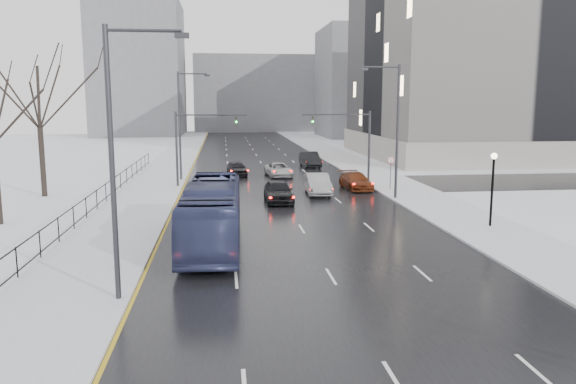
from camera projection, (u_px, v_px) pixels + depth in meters
name	position (u px, v px, depth m)	size (l,w,h in m)	color
road	(265.00, 169.00, 61.00)	(16.00, 150.00, 0.04)	black
cross_road	(275.00, 186.00, 49.24)	(130.00, 10.00, 0.04)	black
sidewalk_left	(167.00, 170.00, 59.81)	(5.00, 150.00, 0.16)	silver
sidewalk_right	(359.00, 167.00, 62.18)	(5.00, 150.00, 0.16)	silver
park_strip	(74.00, 171.00, 58.74)	(14.00, 150.00, 0.12)	white
tree_park_d	(0.00, 226.00, 33.51)	(8.75, 8.75, 12.50)	black
tree_park_e	(45.00, 198.00, 43.26)	(9.45, 9.45, 13.50)	black
iron_fence	(64.00, 223.00, 29.98)	(0.06, 70.00, 1.30)	black
streetlight_r_mid	(394.00, 125.00, 41.42)	(2.95, 0.25, 10.00)	#2D2D33
streetlight_l_near	(118.00, 151.00, 19.96)	(2.95, 0.25, 10.00)	#2D2D33
streetlight_l_far	(182.00, 120.00, 51.34)	(2.95, 0.25, 10.00)	#2D2D33
lamppost_r_mid	(493.00, 179.00, 32.36)	(0.36, 0.36, 4.28)	black
mast_signal_right	(357.00, 138.00, 49.41)	(6.10, 0.33, 6.50)	#2D2D33
mast_signal_left	(189.00, 140.00, 47.75)	(6.10, 0.33, 6.50)	#2D2D33
no_uturn_sign	(391.00, 163.00, 45.99)	(0.60, 0.06, 2.70)	#2D2D33
civic_building	(519.00, 72.00, 74.92)	(41.00, 31.00, 24.80)	gray
bldg_far_right	(379.00, 83.00, 116.32)	(24.00, 20.00, 22.00)	slate
bldg_far_left	(139.00, 69.00, 119.99)	(18.00, 22.00, 28.00)	slate
bldg_far_center	(257.00, 94.00, 138.44)	(30.00, 18.00, 18.00)	slate
bus	(212.00, 214.00, 28.74)	(2.75, 11.74, 3.27)	navy
sedan_center_near	(278.00, 191.00, 40.94)	(1.95, 4.84, 1.65)	black
sedan_right_near	(318.00, 184.00, 44.47)	(1.74, 5.00, 1.65)	gray
sedan_right_cross	(279.00, 170.00, 54.89)	(2.21, 4.80, 1.33)	#A8A8AC
sedan_right_far	(356.00, 181.00, 47.03)	(1.95, 4.81, 1.39)	#632810
sedan_center_far	(237.00, 168.00, 55.45)	(1.70, 4.24, 1.44)	black
sedan_right_distant	(310.00, 159.00, 62.92)	(1.76, 5.05, 1.66)	black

